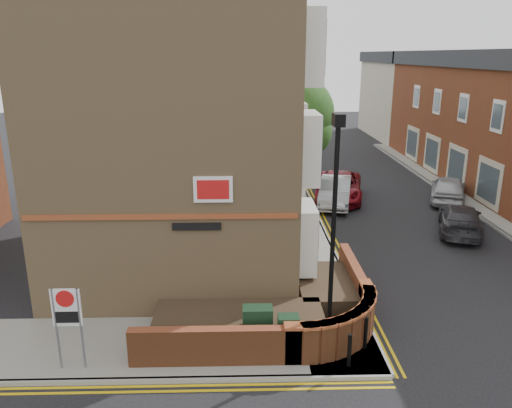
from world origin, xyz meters
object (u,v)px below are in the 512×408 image
Objects in this scene: utility_cabinet_large at (258,327)px; silver_car_near at (335,191)px; lamppost at (333,236)px; zone_sign at (67,314)px.

utility_cabinet_large is 0.27× the size of silver_car_near.
utility_cabinet_large is at bearing 176.99° from lamppost.
utility_cabinet_large is at bearing -94.97° from silver_car_near.
silver_car_near is at bearing 71.55° from utility_cabinet_large.
zone_sign is at bearing -170.31° from utility_cabinet_large.
lamppost is 2.86× the size of zone_sign.
utility_cabinet_large is 4.86m from zone_sign.
zone_sign is at bearing -173.93° from lamppost.
lamppost is 1.41× the size of silver_car_near.
zone_sign is (-4.70, -0.80, 0.92)m from utility_cabinet_large.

